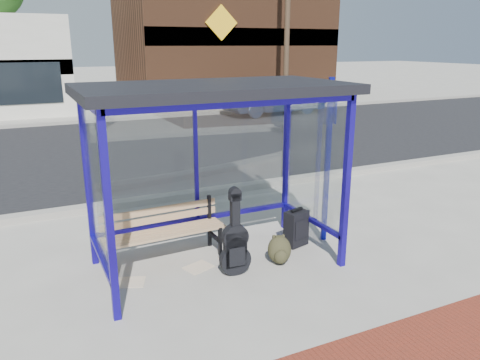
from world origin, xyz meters
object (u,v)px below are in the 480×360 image
bench (164,229)px  fire_hydrant (300,98)px  guitar_bag (235,245)px  suitcase (296,228)px  backpack (280,251)px  parked_car (274,97)px

bench → fire_hydrant: bearing=48.9°
guitar_bag → suitcase: bearing=23.2°
guitar_bag → backpack: (0.68, 0.03, -0.22)m
bench → parked_car: 14.24m
fire_hydrant → bench: bearing=-128.7°
bench → guitar_bag: guitar_bag is taller
backpack → fire_hydrant: (9.11, 13.89, 0.26)m
bench → fire_hydrant: size_ratio=2.05×
suitcase → fire_hydrant: size_ratio=0.71×
bench → backpack: 1.61m
guitar_bag → suitcase: size_ratio=1.90×
bench → fire_hydrant: fire_hydrant is taller
parked_car → fire_hydrant: bearing=-59.9°
backpack → suitcase: bearing=57.1°
bench → guitar_bag: bearing=-51.7°
guitar_bag → fire_hydrant: (9.79, 13.91, 0.04)m
fire_hydrant → suitcase: bearing=-122.5°
bench → backpack: bench is taller
suitcase → guitar_bag: bearing=-175.2°
bench → fire_hydrant: (10.49, 13.09, -0.00)m
guitar_bag → fire_hydrant: size_ratio=1.36×
backpack → guitar_bag: bearing=-159.0°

